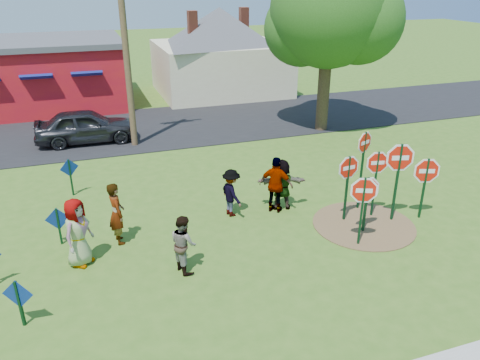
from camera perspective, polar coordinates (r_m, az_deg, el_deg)
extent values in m
plane|color=#3A611B|center=(14.44, -2.66, -6.50)|extent=(120.00, 120.00, 0.00)
cube|color=black|center=(24.83, -10.27, 6.39)|extent=(120.00, 7.50, 0.04)
cylinder|color=brown|center=(15.37, 14.82, -5.28)|extent=(3.20, 3.20, 0.03)
cube|color=#A41021|center=(30.56, -23.03, 11.61)|extent=(9.00, 7.00, 3.60)
cube|color=#4C4C51|center=(30.28, -23.63, 15.20)|extent=(9.40, 7.40, 0.30)
cube|color=navy|center=(26.92, -23.55, 11.41)|extent=(1.60, 0.78, 0.45)
cube|color=navy|center=(26.85, -18.16, 12.16)|extent=(1.60, 0.78, 0.45)
cube|color=beige|center=(31.80, -2.42, 13.47)|extent=(8.00, 7.00, 3.20)
pyramid|color=#4C4C51|center=(31.35, -2.55, 20.32)|extent=(9.40, 9.40, 2.20)
cube|color=brown|center=(29.93, -5.82, 18.53)|extent=(0.55, 0.55, 1.40)
cube|color=brown|center=(32.97, 0.48, 19.11)|extent=(0.55, 0.55, 1.40)
cube|color=#0D321B|center=(13.80, 14.59, -3.80)|extent=(0.08, 0.09, 2.13)
cylinder|color=white|center=(13.51, 14.89, -1.23)|extent=(0.98, 0.43, 1.05)
cylinder|color=red|center=(13.51, 14.89, -1.23)|extent=(0.84, 0.37, 0.91)
cube|color=white|center=(13.51, 14.89, -1.23)|extent=(0.43, 0.19, 0.13)
cube|color=#0D321B|center=(15.82, 14.58, 1.00)|extent=(0.07, 0.08, 2.71)
cylinder|color=white|center=(15.47, 14.96, 4.45)|extent=(0.88, 0.38, 0.95)
cylinder|color=red|center=(15.47, 14.96, 4.45)|extent=(0.76, 0.34, 0.82)
cube|color=white|center=(15.47, 14.96, 4.45)|extent=(0.39, 0.17, 0.12)
cylinder|color=gold|center=(15.47, 14.96, 4.45)|extent=(0.88, 0.38, 0.95)
cube|color=#0D321B|center=(15.39, 18.52, -0.39)|extent=(0.08, 0.09, 2.59)
cylinder|color=white|center=(15.08, 18.94, 2.59)|extent=(1.17, 0.33, 1.20)
cylinder|color=red|center=(15.08, 18.94, 2.59)|extent=(1.01, 0.29, 1.04)
cube|color=white|center=(15.08, 18.94, 2.59)|extent=(0.51, 0.14, 0.15)
cube|color=#0D321B|center=(15.53, 16.10, -0.55)|extent=(0.06, 0.08, 2.24)
cylinder|color=white|center=(15.25, 16.42, 2.05)|extent=(0.97, 0.22, 0.99)
cylinder|color=red|center=(15.25, 16.42, 2.05)|extent=(0.84, 0.19, 0.85)
cube|color=white|center=(15.25, 16.42, 2.05)|extent=(0.43, 0.09, 0.12)
cylinder|color=gold|center=(15.25, 16.42, 2.05)|extent=(0.97, 0.21, 0.99)
cube|color=#0D321B|center=(14.60, 15.07, -2.98)|extent=(0.06, 0.08, 1.81)
cylinder|color=white|center=(14.39, 15.27, -1.22)|extent=(1.12, 0.06, 1.12)
cylinder|color=red|center=(14.39, 15.27, -1.22)|extent=(0.97, 0.06, 0.97)
cube|color=white|center=(14.39, 15.27, -1.22)|extent=(0.49, 0.03, 0.14)
cube|color=#0D321B|center=(15.98, 21.48, -1.00)|extent=(0.08, 0.09, 2.05)
cylinder|color=white|center=(15.75, 21.81, 1.04)|extent=(1.07, 0.37, 1.12)
cylinder|color=red|center=(15.75, 21.81, 1.04)|extent=(0.92, 0.33, 0.96)
cube|color=white|center=(15.75, 21.81, 1.04)|extent=(0.47, 0.16, 0.14)
cylinder|color=gold|center=(15.75, 21.81, 1.04)|extent=(1.06, 0.37, 1.12)
cube|color=#0D321B|center=(15.05, 12.86, -1.09)|extent=(0.06, 0.07, 2.20)
cylinder|color=white|center=(14.76, 13.11, 1.49)|extent=(1.00, 0.14, 1.01)
cylinder|color=red|center=(14.76, 13.11, 1.49)|extent=(0.87, 0.12, 0.87)
cube|color=white|center=(14.76, 13.11, 1.49)|extent=(0.44, 0.06, 0.13)
cube|color=#0D321B|center=(11.76, -25.26, -13.47)|extent=(0.08, 0.09, 1.19)
cube|color=navy|center=(11.62, -25.48, -12.45)|extent=(0.66, 0.32, 0.72)
cube|color=#0D321B|center=(14.58, -21.20, -5.31)|extent=(0.06, 0.07, 1.16)
cube|color=navy|center=(14.47, -21.35, -4.44)|extent=(0.70, 0.07, 0.70)
cube|color=#0D321B|center=(17.59, -19.93, 0.28)|extent=(0.07, 0.08, 1.37)
cube|color=navy|center=(17.46, -20.10, 1.41)|extent=(0.63, 0.26, 0.67)
imported|color=#485A97|center=(13.26, -19.20, -6.05)|extent=(1.07, 1.13, 1.94)
imported|color=#287978|center=(14.01, -14.81, -3.94)|extent=(0.56, 0.76, 1.89)
imported|color=brown|center=(12.47, -6.89, -7.69)|extent=(0.79, 0.91, 1.61)
imported|color=#37363B|center=(15.12, -1.06, -1.58)|extent=(0.79, 1.13, 1.60)
imported|color=#553263|center=(15.34, 4.42, -0.61)|extent=(1.18, 1.06, 1.92)
imported|color=#1B4E2F|center=(15.60, 5.15, -0.54)|extent=(1.70, 0.93, 1.75)
imported|color=#343338|center=(23.03, -18.24, 6.28)|extent=(4.61, 1.96, 1.56)
cylinder|color=#4C3823|center=(21.27, -13.80, 15.83)|extent=(0.28, 0.28, 9.15)
cylinder|color=#382819|center=(23.84, 10.21, 11.48)|extent=(0.60, 0.60, 4.70)
sphere|color=#1D4512|center=(23.37, 10.87, 19.95)|extent=(5.56, 5.56, 5.56)
sphere|color=#1D4512|center=(23.52, 14.43, 18.36)|extent=(4.06, 4.06, 4.06)
sphere|color=#1D4512|center=(23.76, 7.51, 17.88)|extent=(3.63, 3.63, 3.63)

